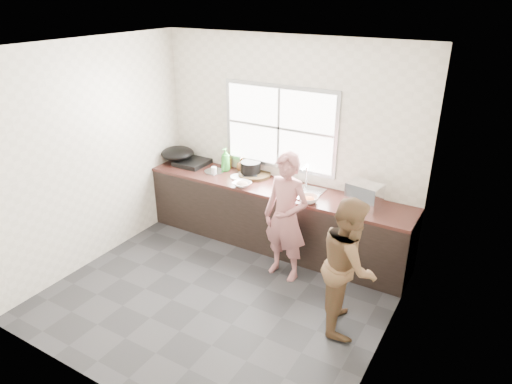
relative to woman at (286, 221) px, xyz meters
The scene contains 30 objects.
floor 1.13m from the woman, 121.41° to the right, with size 3.60×3.20×0.01m, color #29292C.
ceiling 2.16m from the woman, 121.41° to the right, with size 3.60×3.20×0.01m, color silver.
wall_back 1.16m from the woman, 117.43° to the left, with size 3.60×0.01×2.70m, color beige.
wall_left 2.45m from the woman, 161.89° to the right, with size 0.01×3.20×2.70m, color beige.
wall_right 1.66m from the woman, 28.56° to the right, with size 0.01×3.20×2.70m, color beige.
wall_front 2.47m from the woman, 100.88° to the right, with size 3.60×0.01×2.70m, color beige.
cabinet 0.78m from the woman, 129.17° to the left, with size 3.60×0.62×0.82m, color black.
countertop 0.72m from the woman, 129.17° to the left, with size 3.60×0.64×0.04m, color #3A1D17.
sink 0.58m from the woman, 100.29° to the left, with size 0.55×0.45×0.02m, color silver.
faucet 0.81m from the woman, 97.59° to the left, with size 0.02×0.02×0.30m, color silver.
window_frame 1.31m from the woman, 122.84° to the left, with size 1.60×0.05×1.10m, color #9EA0A5.
window_glazing 1.29m from the woman, 123.62° to the left, with size 1.50×0.01×1.00m, color white.
woman is the anchor object (origin of this frame).
person_side 1.05m from the woman, 26.95° to the right, with size 0.69×0.54×1.42m, color brown.
cutting_board 1.12m from the woman, 139.83° to the left, with size 0.44×0.44×0.04m, color #2E2212.
cleaver 1.06m from the woman, 144.54° to the left, with size 0.20×0.10×0.01m, color silver.
bowl_mince 0.90m from the woman, 157.14° to the left, with size 0.23×0.23×0.06m, color white.
bowl_crabs 0.40m from the woman, 70.66° to the left, with size 0.19×0.19×0.06m, color silver.
bowl_held 0.52m from the woman, 111.97° to the left, with size 0.21×0.21×0.07m, color white.
black_pot 1.19m from the woman, 141.62° to the left, with size 0.27×0.27×0.19m, color black.
plate_food 1.17m from the woman, 150.66° to the left, with size 0.22×0.22×0.02m, color white.
bottle_green 1.50m from the woman, 151.93° to the left, with size 0.13×0.13×0.33m, color green.
bottle_brown_tall 1.58m from the woman, 149.85° to the left, with size 0.10×0.10×0.22m, color #513814.
bottle_brown_short 1.36m from the woman, 144.33° to the left, with size 0.14×0.14×0.18m, color #4B2912.
glass_jar 1.45m from the woman, 160.18° to the left, with size 0.08×0.08×0.11m, color white.
burner 1.97m from the woman, 160.82° to the left, with size 0.42×0.42×0.06m, color black.
wok 2.17m from the woman, 164.01° to the left, with size 0.47×0.47×0.18m, color black.
dish_rack 0.96m from the woman, 38.43° to the left, with size 0.38×0.27×0.29m, color silver.
pot_lid_left 1.89m from the woman, 162.72° to the left, with size 0.25×0.25×0.01m, color #A6A8AC.
pot_lid_right 1.53m from the woman, 157.91° to the left, with size 0.27×0.27×0.01m, color #B0B3B7.
Camera 1 is at (2.52, -3.46, 3.19)m, focal length 32.00 mm.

